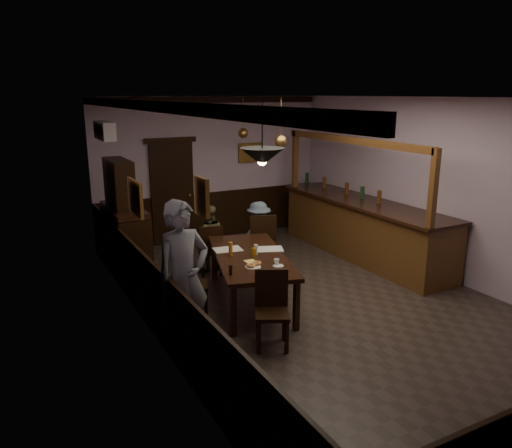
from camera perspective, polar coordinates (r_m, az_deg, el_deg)
room at (r=7.23m, az=7.40°, el=2.15°), size 5.01×8.01×3.01m
dining_table at (r=7.38m, az=-0.65°, el=-4.03°), size 1.58×2.39×0.75m
chair_far_left at (r=8.58m, az=-5.19°, el=-2.74°), size 0.47×0.47×0.90m
chair_far_right at (r=8.67m, az=0.68°, el=-1.89°), size 0.58×0.58×1.05m
chair_near at (r=6.23m, az=1.81°, el=-9.27°), size 0.56×0.56×0.96m
chair_side at (r=7.16m, az=-7.67°, el=-6.47°), size 0.50×0.50×0.89m
person_standing at (r=6.00m, az=-8.30°, el=-6.10°), size 0.75×0.56×1.88m
person_seated_left at (r=8.81m, az=-5.43°, el=-1.60°), size 0.66×0.56×1.18m
person_seated_right at (r=8.94m, az=0.31°, el=-1.21°), size 0.78×0.45×1.20m
newspaper_left at (r=7.61m, az=-3.25°, el=-2.92°), size 0.46×0.36×0.01m
newspaper_right at (r=7.62m, az=1.50°, el=-2.88°), size 0.50×0.44×0.01m
napkin at (r=7.08m, az=-0.66°, el=-4.28°), size 0.19×0.19×0.00m
saucer at (r=6.89m, az=2.54°, el=-4.80°), size 0.15×0.15×0.01m
coffee_cup at (r=6.93m, az=2.37°, el=-4.31°), size 0.10×0.10×0.07m
pastry_plate at (r=6.83m, az=-0.35°, el=-4.94°), size 0.22×0.22×0.01m
pastry_ring_a at (r=6.81m, az=-0.58°, el=-4.75°), size 0.13×0.13×0.04m
pastry_ring_b at (r=6.90m, az=0.11°, el=-4.50°), size 0.13×0.13×0.04m
soda_can at (r=7.30m, az=-0.26°, el=-3.21°), size 0.07×0.07×0.12m
beer_glass at (r=7.32m, az=-2.92°, el=-2.84°), size 0.06×0.06×0.20m
water_glass at (r=7.35m, az=-0.03°, el=-2.94°), size 0.06×0.06×0.15m
pepper_mill at (r=6.55m, az=-2.91°, el=-5.27°), size 0.04×0.04×0.14m
sideboard at (r=8.92m, az=-14.80°, el=-0.44°), size 0.54×1.50×1.99m
bar_counter at (r=9.71m, az=12.09°, el=-0.36°), size 0.95×4.10×2.30m
door_back at (r=10.40m, az=-9.51°, el=3.41°), size 0.90×0.06×2.10m
ac_unit at (r=8.83m, az=-16.93°, el=10.17°), size 0.20×0.85×0.30m
picture_left_small at (r=4.55m, az=-6.23°, el=3.10°), size 0.04×0.28×0.36m
picture_left_large at (r=6.88m, az=-13.62°, el=2.93°), size 0.04×0.62×0.48m
picture_back at (r=10.99m, az=-0.69°, el=8.17°), size 0.55×0.04×0.42m
pendant_iron at (r=6.25m, az=0.71°, el=7.69°), size 0.56×0.56×0.82m
pendant_brass_mid at (r=8.24m, az=2.84°, el=9.43°), size 0.20×0.20×0.81m
pendant_brass_far at (r=9.89m, az=-1.48°, el=10.33°), size 0.20×0.20×0.81m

